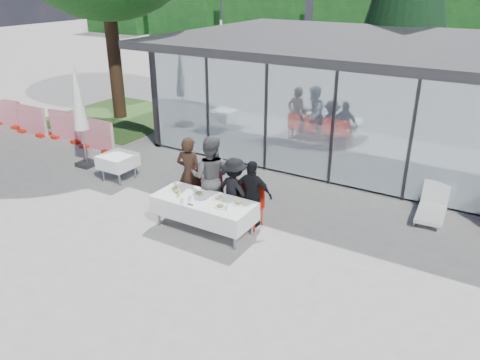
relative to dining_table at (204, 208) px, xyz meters
name	(u,v)px	position (x,y,z in m)	size (l,w,h in m)	color
ground	(214,241)	(0.44, -0.30, -0.54)	(90.00, 90.00, 0.00)	gray
pavilion	(412,82)	(2.45, 7.86, 1.61)	(14.80, 8.80, 3.44)	gray
treeline	(416,23)	(-1.56, 27.70, 1.66)	(62.50, 2.00, 4.40)	#133E17
dining_table	(204,208)	(0.00, 0.00, 0.00)	(2.26, 0.96, 0.75)	white
diner_a	(190,174)	(-0.89, 0.70, 0.37)	(0.66, 0.66, 1.81)	#311E16
diner_chair_a	(191,187)	(-0.89, 0.75, 0.00)	(0.44, 0.44, 0.97)	red
diner_b	(210,177)	(-0.29, 0.70, 0.42)	(0.93, 0.93, 1.92)	#545454
diner_chair_b	(212,192)	(-0.29, 0.75, 0.00)	(0.44, 0.44, 0.97)	red
diner_c	(235,190)	(0.35, 0.70, 0.23)	(0.99, 0.99, 1.53)	black
diner_chair_c	(236,199)	(0.35, 0.75, 0.00)	(0.44, 0.44, 0.97)	red
diner_d	(252,194)	(0.81, 0.70, 0.24)	(0.91, 0.91, 1.55)	black
diner_chair_d	(253,203)	(0.81, 0.75, 0.00)	(0.44, 0.44, 0.97)	red
plate_a	(175,189)	(-0.84, 0.08, 0.24)	(0.27, 0.27, 0.07)	silver
plate_b	(199,193)	(-0.22, 0.15, 0.24)	(0.27, 0.27, 0.07)	silver
plate_c	(218,198)	(0.26, 0.18, 0.24)	(0.27, 0.27, 0.07)	silver
plate_d	(238,203)	(0.76, 0.18, 0.24)	(0.27, 0.27, 0.07)	silver
plate_extra	(220,206)	(0.52, -0.13, 0.24)	(0.27, 0.27, 0.07)	silver
juice_bottle	(179,192)	(-0.57, -0.13, 0.30)	(0.06, 0.06, 0.17)	#A0C250
drinking_glasses	(199,202)	(0.05, -0.22, 0.26)	(1.04, 0.30, 0.10)	silver
folded_eyeglasses	(190,205)	(-0.09, -0.36, 0.22)	(0.14, 0.03, 0.01)	black
spare_table_left	(118,161)	(-3.60, 1.07, 0.02)	(0.86, 0.86, 0.74)	white
market_umbrella	(78,103)	(-5.18, 1.34, 1.36)	(0.50, 0.50, 3.00)	black
construction_barriers	(6,115)	(-10.76, 2.59, -0.10)	(11.00, 0.60, 1.00)	red
lounger	(433,206)	(4.20, 3.26, -0.28)	(0.68, 1.37, 0.72)	silver
grass_patch	(121,117)	(-8.06, 5.70, -0.53)	(5.00, 5.00, 0.02)	#385926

